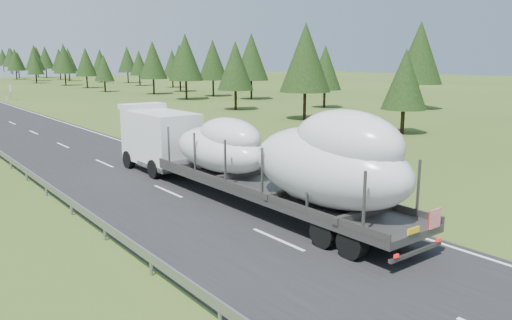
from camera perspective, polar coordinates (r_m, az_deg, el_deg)
ground at (r=19.46m, az=2.50°, el=-9.11°), size 400.00×400.00×0.00m
highway_sign at (r=95.96m, az=-26.27°, el=7.28°), size 0.08×0.90×2.60m
tree_line_right at (r=154.83m, az=-18.66°, el=10.90°), size 27.38×338.52×12.55m
boat_truck at (r=23.45m, az=-0.69°, el=0.91°), size 3.52×21.63×5.02m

